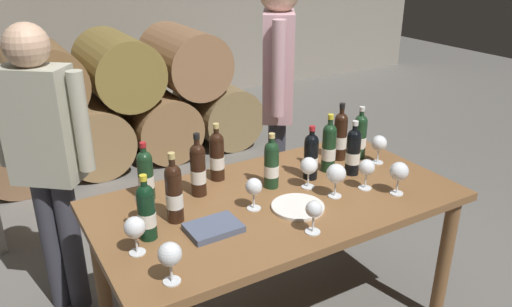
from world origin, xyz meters
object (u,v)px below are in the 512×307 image
(serving_plate, at_px, (298,207))
(wine_glass_0, at_px, (170,255))
(wine_glass_6, at_px, (309,167))
(wine_bottle_9, at_px, (353,151))
(wine_bottle_4, at_px, (311,156))
(wine_glass_1, at_px, (145,199))
(wine_glass_7, at_px, (135,228))
(sommelier_presenting, at_px, (278,87))
(wine_bottle_5, at_px, (217,156))
(wine_bottle_6, at_px, (340,136))
(wine_glass_5, at_px, (254,188))
(wine_glass_9, at_px, (367,168))
(wine_glass_4, at_px, (379,144))
(wine_bottle_8, at_px, (198,169))
(wine_bottle_1, at_px, (146,211))
(wine_bottle_0, at_px, (146,175))
(wine_bottle_2, at_px, (360,136))
(dining_table, at_px, (277,214))
(wine_glass_3, at_px, (399,172))
(wine_bottle_3, at_px, (174,192))
(wine_bottle_10, at_px, (271,164))
(tasting_notebook, at_px, (214,228))
(wine_glass_2, at_px, (336,174))
(taster_seated_left, at_px, (45,151))
(wine_glass_8, at_px, (314,211))
(wine_bottle_7, at_px, (329,147))

(serving_plate, bearing_deg, wine_glass_0, -163.16)
(wine_glass_6, bearing_deg, wine_bottle_9, 2.50)
(wine_bottle_4, bearing_deg, wine_glass_0, -154.77)
(wine_glass_1, xyz_separation_m, wine_glass_6, (0.79, -0.09, 0.00))
(wine_glass_7, height_order, serving_plate, wine_glass_7)
(wine_glass_7, distance_m, sommelier_presenting, 1.48)
(wine_bottle_5, bearing_deg, wine_bottle_6, -9.13)
(wine_glass_5, xyz_separation_m, wine_glass_9, (0.57, -0.10, 0.00))
(wine_bottle_9, xyz_separation_m, wine_glass_4, (0.21, 0.03, -0.01))
(wine_bottle_8, relative_size, wine_glass_6, 1.96)
(wine_bottle_1, height_order, wine_glass_1, wine_bottle_1)
(wine_glass_5, relative_size, wine_glass_9, 0.99)
(wine_bottle_0, bearing_deg, serving_plate, -38.27)
(wine_glass_0, bearing_deg, wine_bottle_2, 21.29)
(dining_table, distance_m, wine_glass_3, 0.60)
(wine_bottle_0, bearing_deg, wine_bottle_1, -108.54)
(wine_bottle_3, distance_m, serving_plate, 0.56)
(wine_bottle_10, height_order, wine_glass_1, wine_bottle_10)
(wine_glass_1, distance_m, tasting_notebook, 0.32)
(wine_glass_2, bearing_deg, wine_glass_4, 22.88)
(wine_bottle_2, relative_size, wine_bottle_5, 0.99)
(wine_glass_1, xyz_separation_m, taster_seated_left, (-0.28, 0.62, 0.05))
(wine_glass_9, bearing_deg, wine_glass_4, 36.64)
(wine_glass_7, height_order, tasting_notebook, wine_glass_7)
(wine_bottle_9, xyz_separation_m, wine_glass_9, (-0.06, -0.16, -0.02))
(dining_table, relative_size, wine_glass_3, 10.46)
(wine_bottle_4, bearing_deg, wine_bottle_6, 22.54)
(wine_glass_8, bearing_deg, wine_bottle_7, 46.31)
(wine_bottle_7, bearing_deg, wine_glass_6, -152.60)
(wine_bottle_6, distance_m, wine_bottle_7, 0.17)
(wine_bottle_0, relative_size, wine_glass_6, 1.79)
(wine_glass_4, height_order, wine_glass_5, wine_glass_4)
(wine_bottle_0, distance_m, wine_glass_7, 0.45)
(wine_bottle_7, distance_m, wine_glass_3, 0.39)
(wine_glass_9, bearing_deg, wine_glass_0, -169.39)
(sommelier_presenting, bearing_deg, wine_glass_8, -115.67)
(wine_glass_4, relative_size, wine_glass_8, 1.09)
(sommelier_presenting, bearing_deg, wine_glass_3, -88.36)
(wine_bottle_5, height_order, wine_bottle_7, wine_bottle_7)
(wine_glass_1, bearing_deg, tasting_notebook, -44.59)
(dining_table, bearing_deg, serving_plate, -80.66)
(dining_table, xyz_separation_m, tasting_notebook, (-0.39, -0.11, 0.11))
(wine_bottle_9, bearing_deg, wine_glass_5, -174.28)
(wine_bottle_5, xyz_separation_m, wine_bottle_6, (0.69, -0.11, 0.01))
(wine_bottle_1, xyz_separation_m, wine_glass_9, (1.05, -0.11, -0.01))
(wine_bottle_7, height_order, wine_glass_4, wine_bottle_7)
(sommelier_presenting, bearing_deg, wine_glass_9, -94.14)
(wine_bottle_5, distance_m, wine_glass_4, 0.87)
(wine_bottle_5, distance_m, wine_glass_3, 0.88)
(wine_bottle_9, height_order, wine_glass_5, wine_bottle_9)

